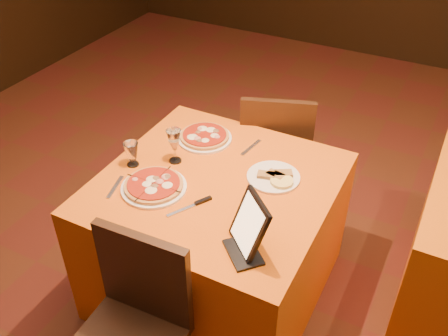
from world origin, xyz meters
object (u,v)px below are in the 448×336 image
at_px(main_table, 217,237).
at_px(pizza_near, 154,186).
at_px(water_glass, 132,154).
at_px(chair_main_far, 276,150).
at_px(tablet, 249,224).
at_px(pizza_far, 205,137).
at_px(wine_glass, 174,146).

distance_m(main_table, pizza_near, 0.49).
bearing_deg(water_glass, pizza_near, -29.16).
bearing_deg(pizza_near, water_glass, 150.84).
distance_m(chair_main_far, tablet, 1.23).
bearing_deg(chair_main_far, pizza_far, 45.07).
distance_m(wine_glass, water_glass, 0.22).
xyz_separation_m(chair_main_far, pizza_far, (-0.23, -0.49, 0.31)).
bearing_deg(pizza_far, wine_glass, -98.01).
relative_size(main_table, wine_glass, 5.79).
height_order(pizza_near, tablet, tablet).
bearing_deg(tablet, wine_glass, -169.30).
height_order(chair_main_far, pizza_near, chair_main_far).
height_order(pizza_far, water_glass, water_glass).
xyz_separation_m(water_glass, tablet, (0.76, -0.25, 0.06)).
bearing_deg(wine_glass, main_table, -10.62).
xyz_separation_m(wine_glass, tablet, (0.59, -0.37, 0.03)).
bearing_deg(main_table, pizza_near, -141.67).
xyz_separation_m(main_table, water_glass, (-0.44, -0.08, 0.44)).
bearing_deg(pizza_near, pizza_far, 89.27).
height_order(pizza_far, wine_glass, wine_glass).
relative_size(pizza_far, tablet, 1.21).
height_order(pizza_near, pizza_far, same).
relative_size(pizza_near, wine_glass, 1.65).
height_order(chair_main_far, water_glass, chair_main_far).
relative_size(main_table, pizza_near, 3.52).
xyz_separation_m(main_table, pizza_far, (-0.23, 0.29, 0.39)).
xyz_separation_m(main_table, wine_glass, (-0.27, 0.05, 0.47)).
bearing_deg(pizza_far, pizza_near, -90.73).
bearing_deg(main_table, pizza_far, 128.16).
bearing_deg(pizza_near, wine_glass, 96.78).
xyz_separation_m(pizza_far, wine_glass, (-0.03, -0.24, 0.08)).
xyz_separation_m(pizza_near, tablet, (0.56, -0.13, 0.10)).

